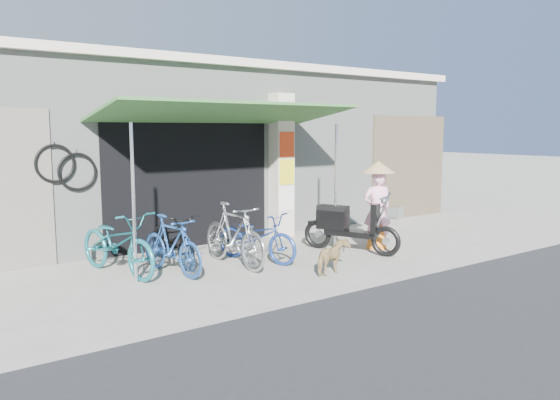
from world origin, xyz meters
TOP-DOWN VIEW (x-y plane):
  - ground at (0.00, 0.00)m, footprint 80.00×80.00m
  - bicycle_shop at (-0.00, 5.09)m, footprint 12.30×5.30m
  - shop_pillar at (0.85, 2.45)m, footprint 0.42×0.44m
  - awning at (-0.90, 1.63)m, footprint 4.60×1.88m
  - neighbour_right at (5.00, 2.59)m, footprint 2.60×0.06m
  - bike_teal at (-3.06, 1.34)m, footprint 1.11×2.04m
  - bike_blue at (-2.36, 0.89)m, footprint 0.70×1.60m
  - bike_black at (-2.08, 1.48)m, footprint 0.60×1.66m
  - bike_silver at (-1.31, 0.77)m, footprint 0.58×1.78m
  - bike_navy at (-0.82, 0.82)m, footprint 1.11×1.73m
  - street_dog at (-0.33, -0.61)m, footprint 0.72×0.50m
  - moped at (0.95, 0.43)m, footprint 0.96×1.80m
  - nun at (1.61, 0.36)m, footprint 0.65×0.64m

SIDE VIEW (x-z plane):
  - ground at x=0.00m, z-range 0.00..0.00m
  - street_dog at x=-0.33m, z-range 0.00..0.55m
  - bike_navy at x=-0.82m, z-range 0.00..0.86m
  - bike_black at x=-2.08m, z-range 0.00..0.87m
  - bike_blue at x=-2.36m, z-range 0.00..0.93m
  - moped at x=0.95m, z-range -0.05..1.03m
  - bike_teal at x=-3.06m, z-range 0.00..1.02m
  - bike_silver at x=-1.31m, z-range 0.00..1.06m
  - nun at x=1.61m, z-range 0.00..1.67m
  - neighbour_right at x=5.00m, z-range 0.00..2.60m
  - shop_pillar at x=0.85m, z-range 0.00..3.00m
  - bicycle_shop at x=0.00m, z-range 0.00..3.66m
  - awning at x=-0.90m, z-range 1.15..3.88m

